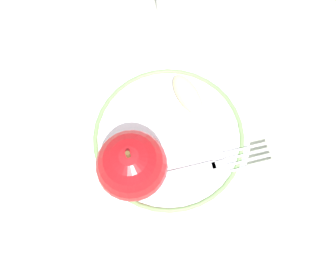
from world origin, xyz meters
The scene contains 5 objects.
ground_plane centered at (0.00, 0.00, 0.00)m, with size 2.00×2.00×0.00m, color #AAB19B.
plate centered at (-0.01, 0.00, 0.01)m, with size 0.21×0.21×0.01m.
apple_red_whole centered at (0.03, -0.05, 0.05)m, with size 0.08×0.08×0.09m.
apple_slice_front centered at (-0.06, 0.04, 0.02)m, with size 0.06×0.03×0.02m, color beige.
fork centered at (0.04, 0.03, 0.01)m, with size 0.03×0.18×0.00m.
Camera 1 is at (0.14, -0.03, 0.47)m, focal length 40.00 mm.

